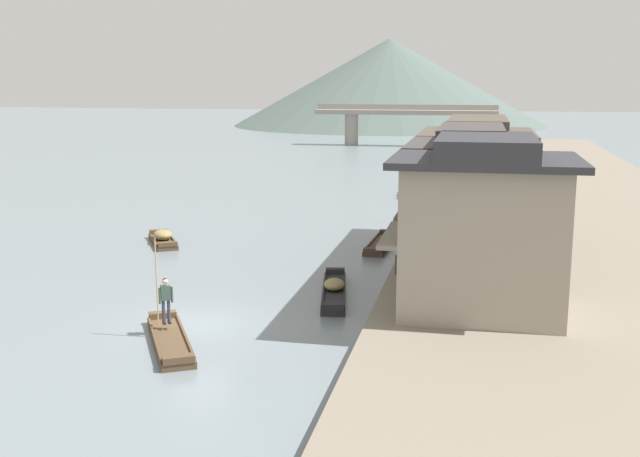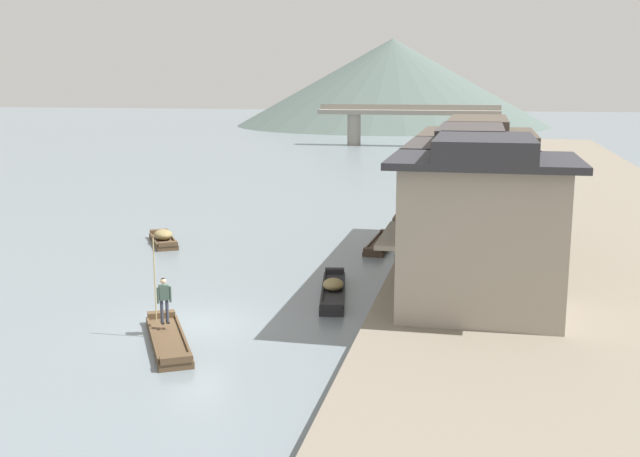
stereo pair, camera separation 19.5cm
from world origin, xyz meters
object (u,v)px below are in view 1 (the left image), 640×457
Objects in this scene: boat_moored_nearest at (163,239)px; boat_midriver_upstream at (381,244)px; house_waterfront_second at (469,201)px; mooring_post_dock_mid at (413,229)px; boat_moored_second at (427,171)px; boatman_person at (165,295)px; boat_foreground_poled at (170,341)px; mooring_post_dock_near at (397,265)px; boat_moored_far at (421,164)px; house_waterfront_nearest at (483,227)px; boat_upstream_distant at (407,192)px; boat_midriver_drifting at (334,290)px; house_waterfront_tall at (475,179)px; boat_moored_third at (419,184)px; stone_bridge at (405,119)px.

boat_midriver_upstream is (11.55, 1.80, -0.15)m from boat_moored_nearest.
mooring_post_dock_mid is at bearing 114.16° from house_waterfront_second.
boat_moored_second is 33.29m from boat_midriver_upstream.
boat_midriver_upstream is at bearing 71.10° from boatman_person.
boatman_person is 16.69m from boat_midriver_upstream.
mooring_post_dock_near is at bearing 51.34° from boat_foreground_poled.
boat_foreground_poled is at bearing -94.12° from boat_moored_far.
boat_midriver_upstream is at bearing 124.01° from house_waterfront_second.
house_waterfront_nearest is at bearing -84.60° from house_waterfront_second.
house_waterfront_second reaches higher than boat_foreground_poled.
house_waterfront_second is (4.56, -6.76, 3.51)m from boat_midriver_upstream.
boat_moored_far is at bearing 91.55° from boat_upstream_distant.
boat_moored_nearest is at bearing 144.03° from boat_midriver_drifting.
house_waterfront_nearest reaches higher than mooring_post_dock_near.
boatman_person is 0.80× the size of boat_moored_far.
mooring_post_dock_mid is (-3.03, -1.08, -2.55)m from house_waterfront_tall.
boatman_person is 16.86m from mooring_post_dock_mid.
boat_foreground_poled is 40.91m from boat_moored_third.
house_waterfront_nearest reaches higher than boat_moored_third.
boat_foreground_poled is at bearing -128.66° from mooring_post_dock_near.
boat_midriver_drifting is 7.02× the size of mooring_post_dock_near.
house_waterfront_nearest is 8.03× the size of mooring_post_dock_near.
boat_upstream_distant is 25.74m from house_waterfront_second.
house_waterfront_nearest is (6.05, -51.48, 3.40)m from boat_moored_far.
boat_moored_third is 4.89× the size of mooring_post_dock_near.
boat_upstream_distant is at bearing -91.79° from boat_moored_second.
boatman_person is 0.43× the size of house_waterfront_second.
stone_bridge is at bearing 99.38° from boat_moored_far.
boatman_person is at bearing -137.95° from house_waterfront_second.
mooring_post_dock_mid is at bearing 64.98° from boatman_person.
boat_moored_second is 1.20× the size of boat_moored_far.
house_waterfront_tall is at bearing 71.07° from mooring_post_dock_near.
boat_upstream_distant is 4.25× the size of mooring_post_dock_mid.
boat_moored_third is at bearing 85.57° from boat_upstream_distant.
stone_bridge is at bearing 95.98° from mooring_post_dock_mid.
mooring_post_dock_near is at bearing -152.52° from house_waterfront_second.
boat_moored_second is 30.14m from stone_bridge.
house_waterfront_second reaches higher than boat_moored_far.
house_waterfront_nearest is 5.93m from house_waterfront_second.
boat_moored_second is at bearing 88.98° from boat_midriver_drifting.
mooring_post_dock_mid is at bearing -160.39° from house_waterfront_tall.
stone_bridge is (-10.01, 75.48, -0.10)m from house_waterfront_nearest.
boat_upstream_distant is at bearing 91.17° from boat_midriver_upstream.
mooring_post_dock_near is (2.11, -26.51, 0.78)m from boat_upstream_distant.
boat_midriver_upstream is at bearing -85.55° from stone_bridge.
boat_midriver_drifting is (-0.75, -33.75, 0.09)m from boat_moored_third.
boat_moored_nearest reaches higher than boat_foreground_poled.
house_waterfront_nearest is at bearing -27.19° from boat_midriver_drifting.
boat_moored_second is 0.69× the size of house_waterfront_nearest.
boat_moored_nearest is at bearing 146.89° from house_waterfront_nearest.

